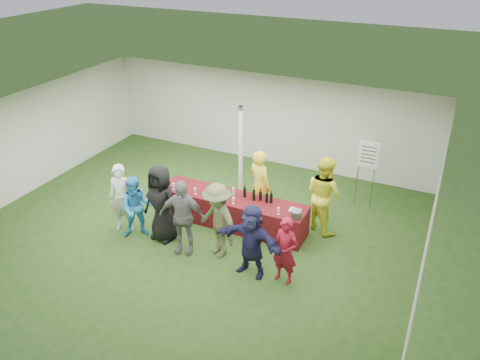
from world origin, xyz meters
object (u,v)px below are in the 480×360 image
at_px(serving_table, 232,211).
at_px(customer_5, 251,241).
at_px(dump_bucket, 296,214).
at_px(wine_list_sign, 368,159).
at_px(staff_back, 324,194).
at_px(customer_3, 182,217).
at_px(customer_0, 122,198).
at_px(customer_4, 218,221).
at_px(customer_6, 285,251).
at_px(customer_1, 137,207).
at_px(staff_pourer, 260,186).
at_px(customer_2, 162,203).

distance_m(serving_table, customer_5, 1.91).
relative_size(dump_bucket, wine_list_sign, 0.13).
bearing_deg(serving_table, staff_back, 20.48).
height_order(staff_back, customer_3, staff_back).
bearing_deg(dump_bucket, wine_list_sign, 67.87).
bearing_deg(customer_0, customer_5, -20.00).
height_order(customer_4, customer_5, customer_4).
distance_m(staff_back, customer_6, 2.16).
bearing_deg(staff_back, wine_list_sign, -83.60).
relative_size(customer_0, customer_4, 0.97).
bearing_deg(wine_list_sign, customer_5, -112.00).
xyz_separation_m(dump_bucket, customer_6, (0.20, -1.19, -0.11)).
relative_size(customer_1, customer_3, 0.86).
relative_size(staff_back, customer_1, 1.25).
xyz_separation_m(staff_pourer, customer_1, (-2.22, -1.86, -0.16)).
bearing_deg(customer_1, staff_back, -2.95).
relative_size(customer_2, customer_6, 1.26).
relative_size(serving_table, customer_6, 2.47).
bearing_deg(customer_1, customer_3, -35.00).
distance_m(customer_3, customer_4, 0.77).
bearing_deg(customer_3, wine_list_sign, 35.37).
bearing_deg(staff_pourer, serving_table, 71.32).
bearing_deg(customer_5, staff_back, 75.81).
bearing_deg(staff_back, serving_table, 50.98).
bearing_deg(staff_pourer, customer_2, 69.53).
bearing_deg(serving_table, customer_6, -37.34).
bearing_deg(customer_6, customer_2, -176.92).
bearing_deg(staff_pourer, dump_bucket, 171.56).
distance_m(wine_list_sign, customer_1, 5.66).
bearing_deg(customer_5, customer_6, 11.34).
height_order(customer_3, customer_6, customer_3).
bearing_deg(customer_6, customer_3, -172.68).
height_order(wine_list_sign, staff_back, staff_back).
relative_size(customer_1, customer_4, 0.87).
relative_size(customer_3, customer_6, 1.19).
height_order(serving_table, customer_4, customer_4).
bearing_deg(customer_2, staff_back, 40.27).
distance_m(serving_table, customer_3, 1.57).
xyz_separation_m(wine_list_sign, staff_back, (-0.66, -1.47, -0.38)).
distance_m(staff_pourer, customer_2, 2.36).
bearing_deg(customer_0, customer_2, -11.89).
xyz_separation_m(serving_table, customer_4, (0.24, -1.20, 0.49)).
bearing_deg(customer_6, dump_bucket, 107.17).
height_order(serving_table, wine_list_sign, wine_list_sign).
height_order(customer_3, customer_5, customer_3).
xyz_separation_m(dump_bucket, wine_list_sign, (0.99, 2.42, 0.48)).
distance_m(staff_back, customer_2, 3.69).
height_order(serving_table, staff_back, staff_back).
height_order(staff_pourer, customer_6, staff_pourer).
height_order(customer_1, customer_2, customer_2).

